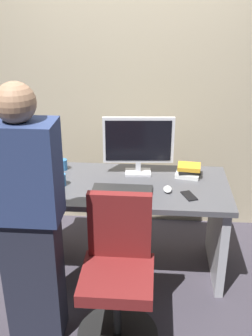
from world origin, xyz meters
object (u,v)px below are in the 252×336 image
at_px(office_chair, 118,277).
at_px(mouse, 168,189).
at_px(book_stack, 189,171).
at_px(cell_phone, 189,196).
at_px(desk, 127,210).
at_px(person_at_desk, 28,219).
at_px(cup_near_keyboard, 61,180).
at_px(cup_by_monitor, 63,165).
at_px(monitor, 138,143).
at_px(keyboard, 123,189).

xyz_separation_m(office_chair, mouse, (0.30, 0.59, 0.32)).
height_order(book_stack, cell_phone, book_stack).
height_order(desk, office_chair, office_chair).
xyz_separation_m(person_at_desk, cup_near_keyboard, (0.04, 0.66, -0.06)).
bearing_deg(desk, cup_by_monitor, 157.25).
height_order(cup_near_keyboard, cup_by_monitor, cup_near_keyboard).
bearing_deg(cup_by_monitor, cup_near_keyboard, -80.67).
bearing_deg(office_chair, mouse, 62.78).
height_order(desk, person_at_desk, person_at_desk).
bearing_deg(person_at_desk, mouse, 37.27).
bearing_deg(person_at_desk, cup_near_keyboard, 86.56).
relative_size(cup_near_keyboard, cup_by_monitor, 1.06).
relative_size(office_chair, cup_near_keyboard, 10.31).
height_order(monitor, cup_near_keyboard, monitor).
xyz_separation_m(office_chair, keyboard, (-0.02, 0.58, 0.32)).
bearing_deg(mouse, office_chair, -117.22).
relative_size(office_chair, cell_phone, 6.53).
distance_m(person_at_desk, monitor, 1.10).
xyz_separation_m(cup_by_monitor, book_stack, (0.99, -0.05, 0.00)).
relative_size(office_chair, person_at_desk, 0.57).
bearing_deg(monitor, cell_phone, -43.72).
relative_size(cup_near_keyboard, cell_phone, 0.63).
bearing_deg(monitor, person_at_desk, -122.86).
xyz_separation_m(desk, cup_near_keyboard, (-0.48, -0.06, 0.27)).
relative_size(cup_by_monitor, book_stack, 0.42).
height_order(office_chair, monitor, monitor).
distance_m(desk, book_stack, 0.56).
relative_size(office_chair, book_stack, 4.62).
distance_m(desk, mouse, 0.40).
height_order(keyboard, cup_near_keyboard, cup_near_keyboard).
xyz_separation_m(desk, book_stack, (0.47, 0.17, 0.27)).
bearing_deg(cup_by_monitor, desk, -22.75).
bearing_deg(mouse, person_at_desk, -142.73).
bearing_deg(desk, cup_near_keyboard, -172.40).
distance_m(cup_near_keyboard, cell_phone, 0.93).
bearing_deg(office_chair, person_at_desk, -176.06).
bearing_deg(desk, book_stack, 20.22).
xyz_separation_m(person_at_desk, monitor, (0.59, 0.92, 0.15)).
height_order(mouse, cup_by_monitor, cup_by_monitor).
xyz_separation_m(keyboard, cell_phone, (0.47, -0.06, -0.01)).
relative_size(monitor, keyboard, 1.26).
bearing_deg(keyboard, office_chair, -87.67).
xyz_separation_m(mouse, book_stack, (0.16, 0.27, 0.03)).
bearing_deg(book_stack, person_at_desk, -137.65).
bearing_deg(keyboard, book_stack, 30.26).
relative_size(cup_by_monitor, cell_phone, 0.60).
bearing_deg(keyboard, mouse, 1.70).
distance_m(mouse, cup_near_keyboard, 0.78).
xyz_separation_m(mouse, cup_by_monitor, (-0.83, 0.32, 0.03)).
relative_size(desk, book_stack, 7.45).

